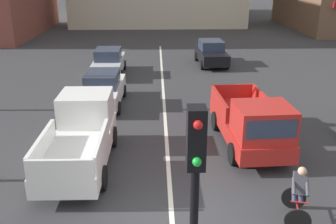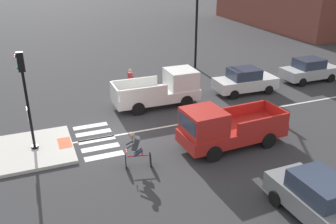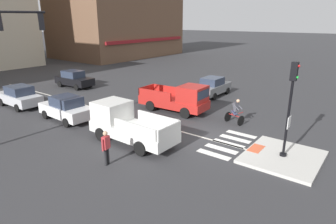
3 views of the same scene
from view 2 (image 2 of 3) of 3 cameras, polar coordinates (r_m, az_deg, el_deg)
The scene contains 18 objects.
ground_plane at distance 18.47m, azimuth -8.11°, elevation -3.82°, with size 300.00×300.00×0.00m, color #333335.
traffic_island at distance 18.08m, azimuth -20.10°, elevation -5.51°, with size 3.78×3.38×0.15m, color beige.
tactile_pad_front at distance 18.07m, azimuth -15.91°, elevation -4.65°, with size 1.10×0.60×0.01m, color #DB5B38.
signal_pole at distance 16.96m, azimuth -21.43°, elevation 2.82°, with size 0.44×0.38×4.53m.
crosswalk_stripe_a at distance 19.78m, azimuth -12.07°, elevation -2.17°, with size 0.44×1.80×0.01m, color silver.
crosswalk_stripe_b at distance 19.04m, azimuth -11.60°, elevation -3.20°, with size 0.44×1.80×0.01m, color silver.
crosswalk_stripe_c at distance 18.30m, azimuth -11.10°, elevation -4.30°, with size 0.44×1.80×0.01m, color silver.
crosswalk_stripe_d at distance 17.57m, azimuth -10.54°, elevation -5.50°, with size 0.44×1.80×0.01m, color silver.
crosswalk_stripe_e at distance 16.85m, azimuth -9.94°, elevation -6.81°, with size 0.44×1.80×0.01m, color silver.
lane_centre_line at distance 22.74m, azimuth 16.98°, elevation 0.77°, with size 0.14×28.00×0.01m, color silver.
traffic_light_mast at distance 27.11m, azimuth 4.49°, elevation 15.91°, with size 4.16×2.29×7.04m.
car_silver_westbound_distant at distance 27.97m, azimuth 21.28°, elevation 6.17°, with size 1.85×4.10×1.64m.
car_grey_cross_right at distance 13.55m, azimuth 22.88°, elevation -12.76°, with size 4.13×1.90×1.64m.
car_white_westbound_far at distance 24.31m, azimuth 11.98°, elevation 4.81°, with size 1.94×4.15×1.64m.
pickup_truck_white_westbound_near at distance 21.75m, azimuth -0.71°, elevation 3.56°, with size 2.09×5.11×2.08m.
pickup_truck_red_eastbound_mid at distance 17.08m, azimuth 8.82°, elevation -2.57°, with size 2.25×5.19×2.08m.
cyclist at distance 15.42m, azimuth -5.02°, elevation -5.85°, with size 0.90×1.21×1.68m.
pedestrian_at_curb_left at distance 23.68m, azimuth -5.90°, elevation 5.13°, with size 0.54×0.28×1.67m.
Camera 2 is at (16.03, -3.61, 8.43)m, focal length 38.87 mm.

